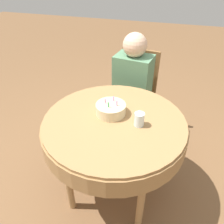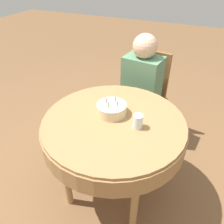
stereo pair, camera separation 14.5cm
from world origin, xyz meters
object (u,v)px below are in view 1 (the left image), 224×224
(chair, at_px, (134,93))
(birthday_cake, at_px, (111,109))
(person, at_px, (132,80))
(drinking_glass, at_px, (139,119))

(chair, bearing_deg, birthday_cake, -83.40)
(person, xyz_separation_m, birthday_cake, (-0.01, -0.67, 0.11))
(birthday_cake, xyz_separation_m, drinking_glass, (0.21, -0.07, 0.01))
(birthday_cake, height_order, drinking_glass, birthday_cake)
(chair, distance_m, drinking_glass, 0.91)
(person, bearing_deg, drinking_glass, -66.51)
(chair, xyz_separation_m, person, (-0.01, -0.10, 0.19))
(person, height_order, birthday_cake, person)
(drinking_glass, bearing_deg, person, 105.47)
(person, xyz_separation_m, drinking_glass, (0.21, -0.74, 0.11))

